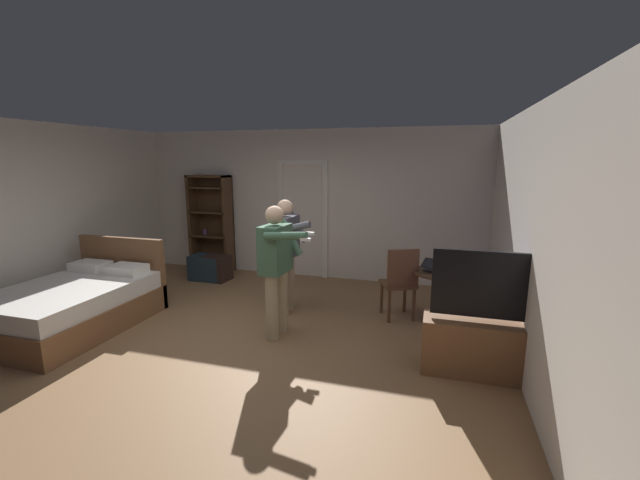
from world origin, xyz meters
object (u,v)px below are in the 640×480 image
at_px(side_table, 439,288).
at_px(wooden_chair, 400,280).
at_px(bottle_on_table, 452,267).
at_px(person_blue_shirt, 276,262).
at_px(suitcase_small, 208,268).
at_px(tv_flatscreen, 488,340).
at_px(person_striped_shirt, 286,248).
at_px(bookshelf, 211,220).
at_px(suitcase_dark, 217,268).
at_px(laptop, 437,268).
at_px(bed, 75,304).

bearing_deg(side_table, wooden_chair, -175.95).
height_order(bottle_on_table, person_blue_shirt, person_blue_shirt).
xyz_separation_m(side_table, suitcase_small, (-3.99, 0.86, -0.25)).
bearing_deg(tv_flatscreen, side_table, 110.88).
height_order(side_table, bottle_on_table, bottle_on_table).
height_order(wooden_chair, person_striped_shirt, person_striped_shirt).
xyz_separation_m(bookshelf, side_table, (4.22, -1.43, -0.51)).
xyz_separation_m(person_blue_shirt, person_striped_shirt, (-0.18, 0.79, -0.00)).
bearing_deg(suitcase_small, person_blue_shirt, -41.03).
bearing_deg(bookshelf, suitcase_dark, -54.85).
bearing_deg(side_table, person_blue_shirt, -152.50).
distance_m(laptop, wooden_chair, 0.51).
distance_m(side_table, laptop, 0.28).
height_order(bookshelf, person_striped_shirt, bookshelf).
relative_size(laptop, person_striped_shirt, 0.25).
height_order(bookshelf, side_table, bookshelf).
relative_size(tv_flatscreen, side_table, 1.82).
bearing_deg(bottle_on_table, person_striped_shirt, -177.15).
bearing_deg(wooden_chair, side_table, 4.05).
height_order(bed, person_striped_shirt, person_striped_shirt).
height_order(laptop, suitcase_small, laptop).
distance_m(bed, suitcase_dark, 2.41).
relative_size(side_table, bottle_on_table, 3.16).
bearing_deg(bed, tv_flatscreen, 2.31).
bearing_deg(bottle_on_table, tv_flatscreen, -73.96).
relative_size(bookshelf, person_blue_shirt, 1.15).
bearing_deg(wooden_chair, bed, -160.56).
bearing_deg(suitcase_small, bed, -102.52).
relative_size(laptop, suitcase_dark, 0.91).
relative_size(side_table, suitcase_small, 1.18).
xyz_separation_m(wooden_chair, suitcase_dark, (-3.31, 0.90, -0.32)).
distance_m(wooden_chair, person_blue_shirt, 1.72).
distance_m(side_table, suitcase_small, 4.09).
height_order(laptop, wooden_chair, wooden_chair).
bearing_deg(suitcase_small, suitcase_dark, 1.96).
xyz_separation_m(side_table, suitcase_dark, (-3.82, 0.86, -0.25)).
distance_m(wooden_chair, suitcase_dark, 3.45).
bearing_deg(person_blue_shirt, laptop, 27.05).
distance_m(laptop, suitcase_small, 4.08).
bearing_deg(laptop, bed, -162.50).
xyz_separation_m(bookshelf, person_striped_shirt, (2.16, -1.62, -0.06)).
xyz_separation_m(laptop, person_blue_shirt, (-1.84, -0.94, 0.18)).
height_order(wooden_chair, suitcase_small, wooden_chair).
height_order(laptop, bottle_on_table, bottle_on_table).
bearing_deg(suitcase_small, person_striped_shirt, -28.42).
xyz_separation_m(tv_flatscreen, person_striped_shirt, (-2.54, 1.06, 0.56)).
bearing_deg(person_blue_shirt, bookshelf, 134.05).
distance_m(person_blue_shirt, suitcase_dark, 2.76).
bearing_deg(side_table, person_striped_shirt, -174.75).
distance_m(bed, person_striped_shirt, 2.82).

